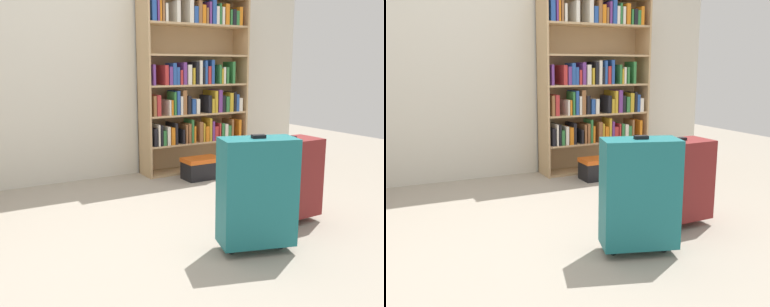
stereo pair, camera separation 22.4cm
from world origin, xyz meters
The scene contains 6 objects.
ground_plane centered at (0.00, 0.00, 0.00)m, with size 9.42×9.42×0.00m, color #9E9384.
back_wall centered at (0.00, 1.86, 1.30)m, with size 5.38×0.10×2.60m, color beige.
bookshelf centered at (1.18, 1.65, 0.92)m, with size 1.18×0.30×1.81m.
storage_box centered at (1.05, 1.27, 0.11)m, with size 0.37×0.23×0.21m.
suitcase_dark_red centered at (0.94, -0.09, 0.33)m, with size 0.47×0.26×0.63m.
suitcase_teal centered at (0.43, -0.37, 0.37)m, with size 0.49×0.35×0.72m.
Camera 1 is at (-1.16, -2.34, 1.11)m, focal length 40.65 mm.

